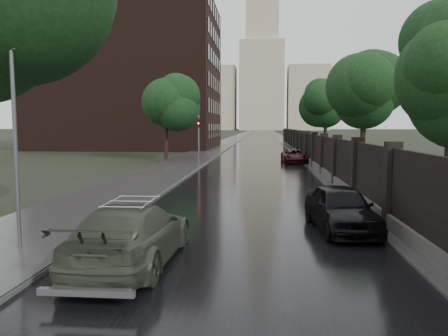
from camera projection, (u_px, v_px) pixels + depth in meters
ground at (231, 281)px, 8.97m from camera, size 800.00×800.00×0.00m
road at (261, 133)px, 197.35m from camera, size 8.00×420.00×0.02m
sidewalk_left at (248, 132)px, 197.87m from camera, size 4.00×420.00×0.16m
verge_right at (273, 133)px, 196.88m from camera, size 3.00×420.00×0.08m
fence_right at (305, 149)px, 40.21m from camera, size 0.45×75.72×2.70m
tree_left_far at (166, 102)px, 38.90m from camera, size 4.25×4.25×7.39m
tree_right_b at (364, 99)px, 29.65m from camera, size 4.08×4.08×7.01m
tree_right_c at (326, 109)px, 47.50m from camera, size 4.08×4.08×7.01m
lamp_post at (16, 147)px, 10.66m from camera, size 0.25×0.12×5.11m
traffic_light at (199, 136)px, 33.89m from camera, size 0.16×0.32×4.00m
brick_building at (129, 77)px, 61.11m from camera, size 24.00×18.00×20.00m
stalinist_tower at (262, 75)px, 302.70m from camera, size 92.00×30.00×159.00m
volga_sedan at (132, 234)px, 10.01m from camera, size 2.09×4.91×1.41m
car_right_near at (341, 208)px, 13.19m from camera, size 2.06×4.22×1.39m
car_right_far at (294, 156)px, 37.07m from camera, size 2.21×4.34×1.17m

